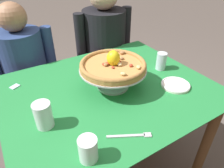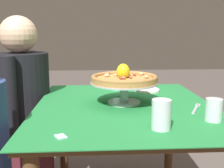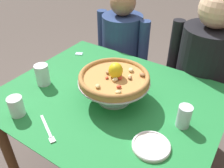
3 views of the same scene
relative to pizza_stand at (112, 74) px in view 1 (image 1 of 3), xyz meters
name	(u,v)px [view 1 (image 1 of 3)]	position (x,y,z in m)	size (l,w,h in m)	color
ground_plane	(109,168)	(-0.03, 0.00, -0.85)	(14.00, 14.00, 0.00)	#5B514C
dining_table	(109,104)	(-0.03, 0.00, -0.20)	(1.15, 0.94, 0.77)	brown
pizza_stand	(112,74)	(0.00, 0.00, 0.00)	(0.37, 0.37, 0.12)	#B7B7C1
pizza	(113,64)	(0.00, 0.00, 0.06)	(0.36, 0.36, 0.10)	#BC8447
water_glass_side_right	(161,62)	(0.37, 0.01, -0.03)	(0.06, 0.06, 0.11)	silver
water_glass_front_left	(88,150)	(-0.33, -0.36, -0.04)	(0.07, 0.07, 0.10)	white
water_glass_side_left	(44,117)	(-0.42, -0.11, -0.03)	(0.08, 0.08, 0.12)	white
side_plate	(176,85)	(0.31, -0.19, -0.07)	(0.16, 0.16, 0.02)	silver
dinner_fork	(132,136)	(-0.13, -0.36, -0.08)	(0.18, 0.11, 0.01)	#B7B7C1
sugar_packet	(15,87)	(-0.48, 0.28, -0.08)	(0.05, 0.04, 0.01)	silver
diner_left	(30,82)	(-0.36, 0.67, -0.31)	(0.47, 0.33, 1.15)	#1E3833
diner_right	(105,56)	(0.30, 0.62, -0.23)	(0.51, 0.37, 1.25)	maroon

